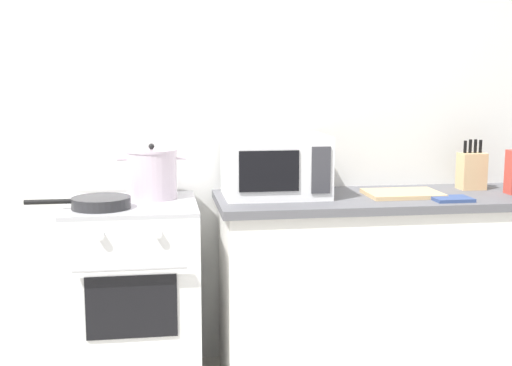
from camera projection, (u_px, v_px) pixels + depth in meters
name	position (u px, v px, depth m)	size (l,w,h in m)	color
back_wall	(258.00, 125.00, 3.51)	(4.40, 0.10, 2.50)	silver
lower_cabinet_right	(385.00, 289.00, 3.38)	(1.64, 0.56, 0.88)	white
countertop_right	(388.00, 199.00, 3.31)	(1.70, 0.60, 0.04)	#59595E
stove	(134.00, 298.00, 3.18)	(0.60, 0.64, 0.92)	white
stock_pot	(152.00, 174.00, 3.21)	(0.33, 0.24, 0.27)	silver
frying_pan	(100.00, 203.00, 2.97)	(0.46, 0.26, 0.05)	#28282B
microwave	(275.00, 166.00, 3.26)	(0.50, 0.37, 0.30)	white
cutting_board	(403.00, 194.00, 3.30)	(0.36, 0.26, 0.02)	tan
knife_block	(472.00, 170.00, 3.48)	(0.13, 0.10, 0.26)	tan
oven_mitt	(452.00, 199.00, 3.17)	(0.18, 0.14, 0.02)	#33477A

